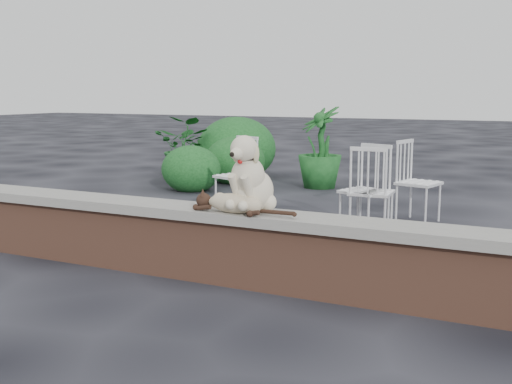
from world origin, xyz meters
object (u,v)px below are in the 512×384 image
at_px(dog, 253,172).
at_px(potted_plant_a, 185,147).
at_px(chair_d, 365,190).
at_px(chair_e, 419,182).
at_px(chair_b, 236,175).
at_px(cat, 235,202).
at_px(chair_c, 372,191).
at_px(potted_plant_b, 320,147).

relative_size(dog, potted_plant_a, 0.56).
xyz_separation_m(chair_d, chair_e, (0.39, 0.86, 0.00)).
relative_size(chair_b, potted_plant_a, 0.87).
bearing_deg(chair_d, cat, -80.32).
height_order(chair_d, chair_c, same).
height_order(chair_c, potted_plant_b, potted_plant_b).
xyz_separation_m(cat, potted_plant_b, (-1.15, 5.03, -0.03)).
relative_size(dog, chair_d, 0.64).
xyz_separation_m(chair_b, chair_e, (2.16, 0.40, 0.00)).
bearing_deg(chair_d, potted_plant_b, 137.83).
height_order(dog, chair_c, dog).
height_order(cat, chair_c, chair_c).
bearing_deg(dog, potted_plant_a, 133.55).
distance_m(cat, chair_c, 2.24).
xyz_separation_m(chair_d, chair_b, (-1.77, 0.46, 0.00)).
height_order(cat, chair_d, chair_d).
xyz_separation_m(chair_e, potted_plant_b, (-1.92, 1.95, 0.16)).
relative_size(chair_d, potted_plant_a, 0.87).
bearing_deg(potted_plant_a, chair_d, -35.35).
height_order(chair_d, potted_plant_a, potted_plant_a).
bearing_deg(chair_d, dog, -78.84).
bearing_deg(potted_plant_b, chair_b, -95.95).
relative_size(cat, chair_b, 1.07).
xyz_separation_m(dog, chair_d, (0.30, 2.07, -0.41)).
height_order(chair_e, potted_plant_b, potted_plant_b).
xyz_separation_m(dog, potted_plant_a, (-3.72, 4.92, -0.34)).
distance_m(dog, potted_plant_a, 6.18).
xyz_separation_m(chair_d, potted_plant_b, (-1.53, 2.81, 0.16)).
height_order(chair_b, potted_plant_a, potted_plant_a).
bearing_deg(cat, potted_plant_a, 132.13).
height_order(chair_c, potted_plant_a, potted_plant_a).
bearing_deg(dog, potted_plant_b, 110.55).
distance_m(chair_c, potted_plant_a, 5.01).
xyz_separation_m(chair_c, chair_e, (0.31, 0.89, 0.00)).
bearing_deg(dog, cat, -111.65).
xyz_separation_m(dog, cat, (-0.08, -0.15, -0.22)).
bearing_deg(potted_plant_a, dog, -52.87).
bearing_deg(cat, chair_b, 123.92).
height_order(chair_c, chair_e, same).
bearing_deg(potted_plant_b, chair_c, -60.50).
relative_size(dog, chair_b, 0.64).
bearing_deg(chair_b, dog, -38.99).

